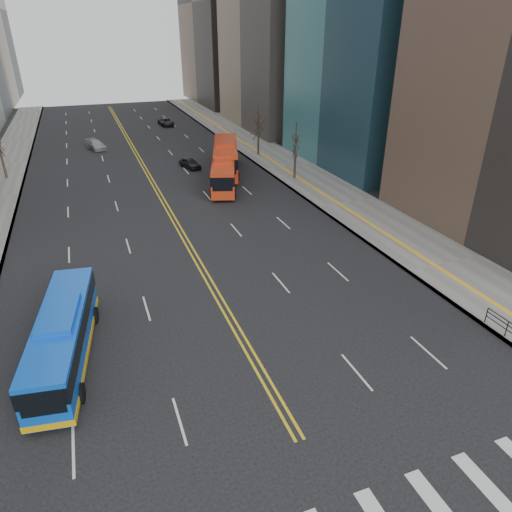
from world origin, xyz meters
TOP-DOWN VIEW (x-y plane):
  - sidewalk_right at (17.50, 45.00)m, footprint 7.00×130.00m
  - centerline at (0.00, 55.00)m, footprint 0.55×100.00m
  - street_trees at (-7.18, 34.55)m, footprint 35.20×47.20m
  - blue_bus at (-9.42, 14.37)m, footprint 3.82×10.83m
  - red_bus_near at (7.25, 39.91)m, footprint 5.65×10.84m
  - red_bus_far at (9.29, 45.68)m, footprint 6.29×12.44m
  - car_white at (-8.89, 18.72)m, footprint 1.92×4.02m
  - car_dark_mid at (5.51, 49.02)m, footprint 2.48×4.02m
  - car_silver at (-5.16, 63.72)m, footprint 3.17×4.89m
  - car_dark_far at (7.92, 78.20)m, footprint 2.47×4.79m

SIDE VIEW (x-z plane):
  - centerline at x=0.00m, z-range 0.00..0.01m
  - sidewalk_right at x=17.50m, z-range 0.00..0.15m
  - car_white at x=-8.89m, z-range 0.00..1.27m
  - car_dark_mid at x=5.51m, z-range 0.00..1.28m
  - car_dark_far at x=7.92m, z-range 0.00..1.29m
  - car_silver at x=-5.16m, z-range 0.00..1.32m
  - blue_bus at x=-9.42m, z-range 0.08..3.20m
  - red_bus_near at x=7.25m, z-range 0.19..3.57m
  - red_bus_far at x=9.29m, z-range 0.21..4.04m
  - street_trees at x=-7.18m, z-range 1.07..8.67m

